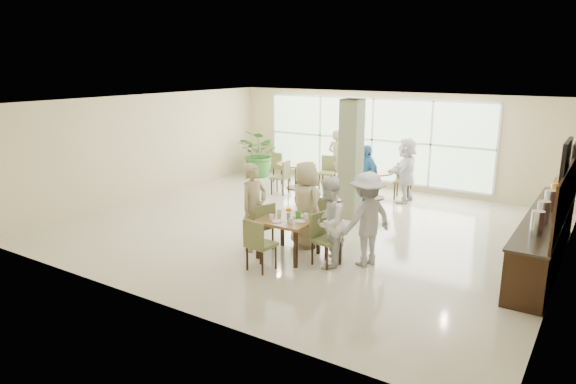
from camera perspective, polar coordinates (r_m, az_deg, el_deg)
The scene contains 22 objects.
ground at distance 11.58m, azimuth 2.39°, elevation -3.93°, with size 10.00×10.00×0.00m, color beige.
room_shell at distance 11.17m, azimuth 2.48°, elevation 4.40°, with size 10.00×10.00×10.00m.
window_bank at distance 15.38m, azimuth 9.32°, elevation 5.77°, with size 7.00×0.04×7.00m.
column at distance 12.08m, azimuth 7.00°, elevation 3.59°, with size 0.45×0.45×2.80m, color #626C4B.
main_table at distance 9.68m, azimuth 0.07°, elevation -3.47°, with size 0.99×0.99×0.75m.
round_table_left at distance 15.04m, azimuth 0.96°, elevation 2.62°, with size 1.17×1.17×0.75m.
round_table_right at distance 14.11m, azimuth 9.56°, elevation 1.51°, with size 1.01×1.01×0.75m.
chairs_main_table at distance 9.72m, azimuth 0.28°, elevation -4.54°, with size 2.06×2.15×0.95m.
chairs_table_left at distance 15.08m, azimuth 0.91°, elevation 2.22°, with size 2.12×1.78×0.95m.
chairs_table_right at distance 14.07m, azimuth 9.56°, elevation 1.15°, with size 1.95×1.75×0.95m.
tabletop_clutter at distance 9.60m, azimuth 0.12°, elevation -2.68°, with size 0.72×0.69×0.21m.
buffet_counter at distance 10.49m, azimuth 26.72°, elevation -4.24°, with size 0.64×4.70×1.95m.
wall_tv at distance 9.04m, azimuth 28.50°, elevation 3.26°, with size 0.06×1.00×0.58m.
framed_art_a at distance 10.66m, azimuth 29.11°, elevation 2.96°, with size 0.05×0.55×0.70m.
potted_plant at distance 16.58m, azimuth -3.06°, elevation 4.30°, with size 1.37×1.37×1.53m, color #36712D.
teen_left at distance 10.01m, azimuth -3.80°, elevation -1.67°, with size 0.63×0.41×1.73m, color tan.
teen_far at distance 10.19m, azimuth 2.00°, elevation -1.37°, with size 0.84×0.46×1.73m, color tan.
teen_right at distance 9.20m, azimuth 4.51°, elevation -3.37°, with size 0.80×0.63×1.65m, color white.
teen_standing at distance 9.34m, azimuth 8.70°, elevation -2.99°, with size 1.12×0.64×1.73m, color #9E9FA1.
adult_a at distance 13.33m, azimuth 8.64°, elevation 1.85°, with size 0.92×0.53×1.58m, color #4086C2.
adult_b at distance 13.83m, azimuth 13.00°, elevation 2.38°, with size 1.59×0.69×1.71m, color white.
adult_standing at distance 15.23m, azimuth 5.47°, elevation 3.73°, with size 0.62×0.41×1.71m, color tan.
Camera 1 is at (5.55, -9.50, 3.59)m, focal length 32.00 mm.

